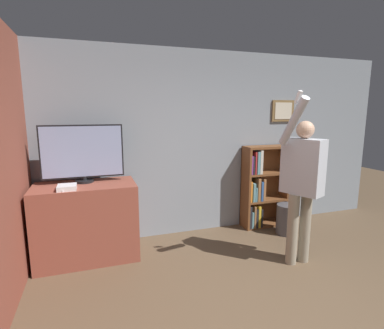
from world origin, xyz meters
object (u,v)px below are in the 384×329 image
at_px(game_console, 67,187).
at_px(waste_bin, 287,219).
at_px(bookshelf, 260,188).
at_px(television, 83,153).
at_px(person, 302,179).

distance_m(game_console, waste_bin, 3.12).
distance_m(game_console, bookshelf, 2.85).
height_order(television, person, person).
height_order(game_console, waste_bin, game_console).
distance_m(television, person, 2.66).
relative_size(game_console, person, 0.10).
xyz_separation_m(game_console, person, (2.61, -0.75, 0.07)).
bearing_deg(person, bookshelf, 147.50).
distance_m(person, waste_bin, 1.22).
xyz_separation_m(game_console, waste_bin, (3.03, 0.03, -0.75)).
height_order(game_console, bookshelf, bookshelf).
bearing_deg(bookshelf, person, -98.79).
xyz_separation_m(bookshelf, waste_bin, (0.23, -0.41, -0.40)).
bearing_deg(waste_bin, game_console, -179.38).
bearing_deg(bookshelf, waste_bin, -60.15).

